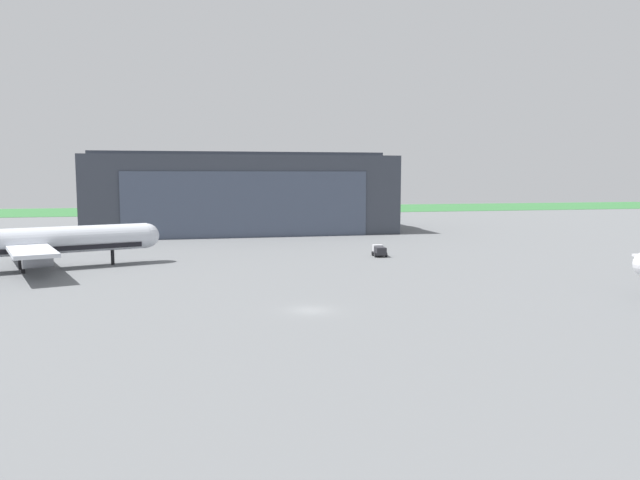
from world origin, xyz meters
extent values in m
plane|color=slate|center=(0.00, 0.00, 0.00)|extent=(440.00, 440.00, 0.00)
cube|color=#34713A|center=(0.00, 188.59, 0.04)|extent=(440.00, 56.00, 0.08)
cube|color=#383D47|center=(0.99, 96.30, 9.59)|extent=(74.54, 37.44, 19.18)
cube|color=#424C60|center=(0.99, 77.43, 7.67)|extent=(56.65, 0.30, 15.35)
cube|color=#383D47|center=(0.99, 96.30, 19.78)|extent=(74.54, 8.99, 1.20)
cylinder|color=silver|center=(-36.25, 35.86, 4.51)|extent=(34.83, 15.21, 4.20)
sphere|color=silver|center=(-19.51, 41.47, 4.51)|extent=(4.03, 4.03, 4.03)
cube|color=black|center=(-36.25, 35.86, 3.35)|extent=(32.16, 14.35, 0.74)
cube|color=silver|center=(-34.26, 27.68, 3.98)|extent=(9.96, 15.52, 0.56)
cube|color=silver|center=(-39.59, 43.59, 3.98)|extent=(9.96, 15.52, 0.56)
cylinder|color=gray|center=(-33.87, 29.03, 2.52)|extent=(4.52, 3.46, 2.31)
cylinder|color=gray|center=(-38.46, 42.75, 2.52)|extent=(4.52, 3.46, 2.31)
cylinder|color=black|center=(-24.87, 39.67, 1.20)|extent=(0.56, 0.56, 2.40)
cylinder|color=black|center=(-36.89, 33.32, 1.20)|extent=(0.56, 0.56, 2.40)
cylinder|color=black|center=(-38.29, 37.50, 1.20)|extent=(0.56, 0.56, 2.40)
cube|color=silver|center=(20.80, 41.12, 1.19)|extent=(1.84, 1.30, 1.56)
cube|color=#28282D|center=(20.68, 39.32, 1.07)|extent=(1.92, 2.55, 1.32)
cylinder|color=black|center=(21.76, 40.93, 0.41)|extent=(0.31, 0.84, 0.82)
cylinder|color=black|center=(19.82, 41.06, 0.41)|extent=(0.31, 0.84, 0.82)
cylinder|color=black|center=(21.62, 38.76, 0.41)|extent=(0.31, 0.84, 0.82)
cylinder|color=black|center=(19.68, 38.89, 0.41)|extent=(0.31, 0.84, 0.82)
camera|label=1|loc=(-12.87, -63.50, 14.70)|focal=34.18mm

